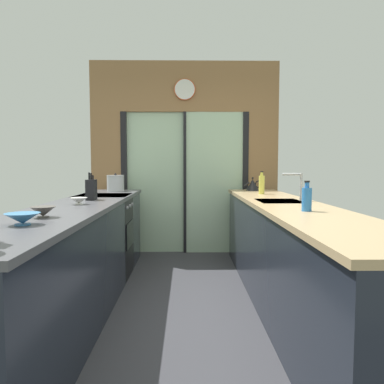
{
  "coord_description": "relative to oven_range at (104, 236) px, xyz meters",
  "views": [
    {
      "loc": [
        0.02,
        -2.87,
        1.25
      ],
      "look_at": [
        0.08,
        0.79,
        0.99
      ],
      "focal_mm": 34.62,
      "sensor_mm": 36.0,
      "label": 1
    }
  ],
  "objects": [
    {
      "name": "ground_plane",
      "position": [
        0.91,
        -0.65,
        -0.47
      ],
      "size": [
        5.04,
        7.6,
        0.02
      ],
      "primitive_type": "cube",
      "color": "#38383D"
    },
    {
      "name": "back_wall_unit",
      "position": [
        0.91,
        1.15,
        1.07
      ],
      "size": [
        2.64,
        0.12,
        2.7
      ],
      "color": "olive",
      "rests_on": "ground_plane"
    },
    {
      "name": "left_counter_run",
      "position": [
        -0.0,
        -1.12,
        0.01
      ],
      "size": [
        0.62,
        3.8,
        0.92
      ],
      "color": "#1E232D",
      "rests_on": "ground_plane"
    },
    {
      "name": "right_counter_run",
      "position": [
        1.82,
        -0.95,
        0.01
      ],
      "size": [
        0.62,
        3.8,
        0.92
      ],
      "color": "#1E232D",
      "rests_on": "ground_plane"
    },
    {
      "name": "sink_faucet",
      "position": [
        1.97,
        -0.7,
        0.64
      ],
      "size": [
        0.19,
        0.02,
        0.26
      ],
      "color": "#B7BABC",
      "rests_on": "right_counter_run"
    },
    {
      "name": "oven_range",
      "position": [
        0.0,
        0.0,
        0.0
      ],
      "size": [
        0.6,
        0.6,
        0.92
      ],
      "color": "black",
      "rests_on": "ground_plane"
    },
    {
      "name": "mixing_bowl_near",
      "position": [
        0.02,
        -2.07,
        0.5
      ],
      "size": [
        0.19,
        0.19,
        0.07
      ],
      "color": "teal",
      "rests_on": "left_counter_run"
    },
    {
      "name": "mixing_bowl_mid",
      "position": [
        0.02,
        -1.78,
        0.5
      ],
      "size": [
        0.16,
        0.16,
        0.07
      ],
      "color": "#514C47",
      "rests_on": "left_counter_run"
    },
    {
      "name": "mixing_bowl_far",
      "position": [
        0.02,
        -1.0,
        0.5
      ],
      "size": [
        0.14,
        0.14,
        0.06
      ],
      "color": "silver",
      "rests_on": "left_counter_run"
    },
    {
      "name": "knife_block",
      "position": [
        0.02,
        -0.58,
        0.56
      ],
      "size": [
        0.08,
        0.14,
        0.26
      ],
      "color": "black",
      "rests_on": "left_counter_run"
    },
    {
      "name": "stock_pot",
      "position": [
        0.02,
        0.64,
        0.57
      ],
      "size": [
        0.22,
        0.22,
        0.23
      ],
      "color": "#B7BABC",
      "rests_on": "left_counter_run"
    },
    {
      "name": "kettle",
      "position": [
        1.8,
        0.71,
        0.54
      ],
      "size": [
        0.25,
        0.17,
        0.18
      ],
      "color": "black",
      "rests_on": "right_counter_run"
    },
    {
      "name": "soap_bottle_near",
      "position": [
        1.8,
        -1.48,
        0.56
      ],
      "size": [
        0.07,
        0.07,
        0.22
      ],
      "color": "#286BB7",
      "rests_on": "right_counter_run"
    },
    {
      "name": "soap_bottle_far",
      "position": [
        1.8,
        0.12,
        0.58
      ],
      "size": [
        0.07,
        0.07,
        0.26
      ],
      "color": "#D1CC4C",
      "rests_on": "right_counter_run"
    }
  ]
}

